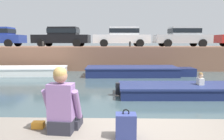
{
  "coord_description": "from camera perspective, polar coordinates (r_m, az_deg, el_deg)",
  "views": [
    {
      "loc": [
        -0.31,
        -3.61,
        2.11
      ],
      "look_at": [
        -0.49,
        4.03,
        1.09
      ],
      "focal_mm": 35.0,
      "sensor_mm": 36.0,
      "label": 1
    }
  ],
  "objects": [
    {
      "name": "car_left_inner_black",
      "position": [
        17.8,
        -12.78,
        8.64
      ],
      "size": [
        4.39,
        1.97,
        1.54
      ],
      "color": "black",
      "rests_on": "far_quay_wall"
    },
    {
      "name": "person_seated_left",
      "position": [
        3.31,
        -12.83,
        -9.29
      ],
      "size": [
        0.55,
        0.55,
        0.96
      ],
      "color": "#282833",
      "rests_on": "near_quay"
    },
    {
      "name": "motorboat_passing",
      "position": [
        8.96,
        19.05,
        -4.99
      ],
      "size": [
        5.89,
        1.75,
        0.92
      ],
      "color": "navy",
      "rests_on": "ground"
    },
    {
      "name": "car_right_inner_silver",
      "position": [
        18.01,
        17.93,
        8.45
      ],
      "size": [
        4.23,
        2.09,
        1.54
      ],
      "color": "#B7BABC",
      "rests_on": "far_quay_wall"
    },
    {
      "name": "snack_bag",
      "position": [
        3.61,
        -18.68,
        -13.42
      ],
      "size": [
        0.18,
        0.12,
        0.1
      ],
      "primitive_type": "cube",
      "color": "orange",
      "rests_on": "near_quay"
    },
    {
      "name": "mooring_bollard_west",
      "position": [
        16.26,
        -17.6,
        6.45
      ],
      "size": [
        0.15,
        0.15,
        0.45
      ],
      "color": "#2D2B28",
      "rests_on": "far_quay_wall"
    },
    {
      "name": "far_quay_wall",
      "position": [
        18.18,
        2.35,
        3.53
      ],
      "size": [
        60.0,
        6.0,
        1.64
      ],
      "primitive_type": "cube",
      "color": "brown",
      "rests_on": "ground"
    },
    {
      "name": "backpack_on_ledge",
      "position": [
        3.09,
        3.62,
        -14.35
      ],
      "size": [
        0.28,
        0.24,
        0.41
      ],
      "color": "navy",
      "rests_on": "near_quay"
    },
    {
      "name": "boat_moored_west_white",
      "position": [
        14.9,
        -23.76,
        -0.24
      ],
      "size": [
        6.71,
        2.28,
        0.49
      ],
      "color": "white",
      "rests_on": "ground"
    },
    {
      "name": "bottle_drink",
      "position": [
        3.52,
        -10.89,
        -12.91
      ],
      "size": [
        0.06,
        0.06,
        0.2
      ],
      "color": "#4CB259",
      "rests_on": "near_quay"
    },
    {
      "name": "car_centre_white",
      "position": [
        17.28,
        2.69,
        8.86
      ],
      "size": [
        4.4,
        2.11,
        1.54
      ],
      "color": "white",
      "rests_on": "far_quay_wall"
    },
    {
      "name": "mooring_bollard_mid",
      "position": [
        15.41,
        4.72,
        6.73
      ],
      "size": [
        0.15,
        0.15,
        0.45
      ],
      "color": "#2D2B28",
      "rests_on": "far_quay_wall"
    },
    {
      "name": "boat_moored_central_navy",
      "position": [
        13.38,
        6.33,
        -0.32
      ],
      "size": [
        6.61,
        2.15,
        0.56
      ],
      "color": "navy",
      "rests_on": "ground"
    },
    {
      "name": "far_wall_coping",
      "position": [
        15.26,
        2.54,
        5.99
      ],
      "size": [
        60.0,
        0.24,
        0.08
      ],
      "primitive_type": "cube",
      "color": "#9F6C52",
      "rests_on": "far_quay_wall"
    },
    {
      "name": "ground_plane",
      "position": [
        9.61,
        3.19,
        -5.09
      ],
      "size": [
        400.0,
        400.0,
        0.0
      ],
      "primitive_type": "plane",
      "color": "#3D5156"
    }
  ]
}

